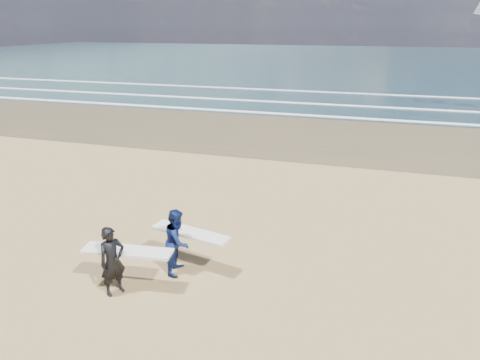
% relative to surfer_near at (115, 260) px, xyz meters
% --- Properties ---
extents(ocean, '(220.00, 100.00, 0.02)m').
position_rel_surfer_near_xyz_m(ocean, '(19.62, 71.37, -0.88)').
color(ocean, '#182D36').
rests_on(ocean, ground).
extents(surfer_near, '(2.25, 1.12, 1.73)m').
position_rel_surfer_near_xyz_m(surfer_near, '(0.00, 0.00, 0.00)').
color(surfer_near, black).
rests_on(surfer_near, ground).
extents(surfer_far, '(2.26, 1.28, 1.75)m').
position_rel_surfer_near_xyz_m(surfer_far, '(1.06, 1.32, -0.00)').
color(surfer_far, '#0C1948').
rests_on(surfer_far, ground).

